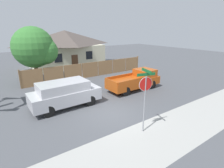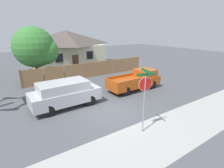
{
  "view_description": "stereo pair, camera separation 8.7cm",
  "coord_description": "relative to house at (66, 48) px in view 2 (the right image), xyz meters",
  "views": [
    {
      "loc": [
        -5.88,
        -8.63,
        5.36
      ],
      "look_at": [
        0.85,
        1.07,
        1.6
      ],
      "focal_mm": 28.0,
      "sensor_mm": 36.0,
      "label": 1
    },
    {
      "loc": [
        -5.81,
        -8.68,
        5.36
      ],
      "look_at": [
        0.85,
        1.07,
        1.6
      ],
      "focal_mm": 28.0,
      "sensor_mm": 36.0,
      "label": 2
    }
  ],
  "objects": [
    {
      "name": "orange_pickup",
      "position": [
        1.27,
        -13.93,
        -1.81
      ],
      "size": [
        5.11,
        1.93,
        1.73
      ],
      "rotation": [
        0.0,
        0.0,
        0.01
      ],
      "color": "#B74C14",
      "rests_on": "ground"
    },
    {
      "name": "red_suv",
      "position": [
        -5.4,
        -13.93,
        -1.65
      ],
      "size": [
        4.82,
        2.06,
        1.86
      ],
      "rotation": [
        0.0,
        0.0,
        0.01
      ],
      "color": "#B7B7BC",
      "rests_on": "ground"
    },
    {
      "name": "sidewalk_strip",
      "position": [
        -3.35,
        -20.24,
        -2.66
      ],
      "size": [
        36.0,
        3.2,
        0.01
      ],
      "color": "#A3A39E",
      "rests_on": "ground"
    },
    {
      "name": "wooden_fence",
      "position": [
        -0.13,
        -7.81,
        -1.81
      ],
      "size": [
        14.65,
        0.12,
        1.8
      ],
      "color": "#997047",
      "rests_on": "ground"
    },
    {
      "name": "oak_tree",
      "position": [
        -5.36,
        -6.16,
        0.8
      ],
      "size": [
        4.32,
        4.11,
        5.61
      ],
      "color": "brown",
      "rests_on": "ground"
    },
    {
      "name": "stop_sign",
      "position": [
        -3.11,
        -19.4,
        -0.29
      ],
      "size": [
        0.98,
        0.88,
        3.46
      ],
      "rotation": [
        0.0,
        0.0,
        -0.27
      ],
      "color": "gray",
      "rests_on": "ground"
    },
    {
      "name": "house",
      "position": [
        0.0,
        0.0,
        0.0
      ],
      "size": [
        10.6,
        6.8,
        5.14
      ],
      "color": "beige",
      "rests_on": "ground"
    },
    {
      "name": "ground_plane",
      "position": [
        -3.35,
        -16.64,
        -2.66
      ],
      "size": [
        80.0,
        80.0,
        0.0
      ],
      "primitive_type": "plane",
      "color": "#4C4F54"
    }
  ]
}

